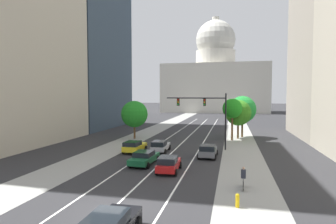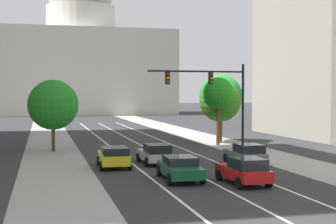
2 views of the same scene
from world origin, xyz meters
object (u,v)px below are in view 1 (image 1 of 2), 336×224
car_green (144,158)px  car_silver (160,146)px  fire_hydrant (237,200)px  street_tree_mid_right (232,109)px  cyclist (243,178)px  traffic_signal_mast (207,110)px  car_gray (208,151)px  car_red (169,164)px  street_tree_near_right (242,109)px  street_tree_far_right (238,113)px  street_tree_mid_left (134,114)px  capitol_building (215,78)px  car_yellow (134,146)px

car_green → car_silver: bearing=2.7°
fire_hydrant → street_tree_mid_right: size_ratio=0.14×
car_silver → cyclist: 15.75m
traffic_signal_mast → fire_hydrant: size_ratio=8.71×
cyclist → car_gray: bearing=20.8°
car_silver → cyclist: (9.67, -12.43, 0.08)m
car_red → street_tree_near_right: bearing=-19.2°
car_green → street_tree_near_right: 24.63m
car_gray → street_tree_far_right: street_tree_far_right is taller
car_silver → fire_hydrant: size_ratio=4.61×
car_green → traffic_signal_mast: size_ratio=0.60×
car_red → car_silver: size_ratio=0.99×
car_green → traffic_signal_mast: traffic_signal_mast is taller
car_silver → traffic_signal_mast: 7.81m
street_tree_near_right → traffic_signal_mast: bearing=-112.0°
cyclist → street_tree_near_right: bearing=0.6°
street_tree_mid_left → street_tree_mid_right: bearing=6.1°
street_tree_near_right → fire_hydrant: bearing=-92.3°
street_tree_far_right → fire_hydrant: bearing=-91.1°
street_tree_far_right → car_silver: bearing=-125.8°
car_gray → car_green: (-6.13, -4.81, -0.06)m
car_gray → street_tree_mid_right: size_ratio=0.62×
capitol_building → street_tree_far_right: capitol_building is taller
car_yellow → car_red: bearing=-140.1°
car_silver → fire_hydrant: 18.61m
car_green → cyclist: cyclist is taller
street_tree_mid_right → car_yellow: bearing=-133.5°
car_red → street_tree_far_right: 23.65m
street_tree_near_right → car_silver: bearing=-124.4°
traffic_signal_mast → cyclist: size_ratio=4.61×
car_red → fire_hydrant: bearing=-142.1°
capitol_building → car_green: (-1.53, -95.86, -13.57)m
street_tree_far_right → street_tree_mid_left: size_ratio=1.02×
car_yellow → fire_hydrant: car_yellow is taller
capitol_building → traffic_signal_mast: (4.05, -86.01, -9.07)m
car_silver → traffic_signal_mast: traffic_signal_mast is taller
car_yellow → street_tree_mid_right: size_ratio=0.62×
car_gray → car_yellow: bearing=85.6°
car_green → street_tree_mid_right: size_ratio=0.72×
car_yellow → street_tree_near_right: (13.54, 16.29, 3.95)m
car_green → street_tree_mid_right: 20.63m
car_silver → capitol_building: bearing=-2.1°
street_tree_near_right → street_tree_mid_right: bearing=-113.8°
capitol_building → traffic_signal_mast: bearing=-87.3°
car_gray → street_tree_far_right: (3.62, 15.36, 3.46)m
car_red → fire_hydrant: car_red is taller
capitol_building → traffic_signal_mast: 86.58m
street_tree_near_right → street_tree_mid_right: 4.13m
street_tree_near_right → car_green: bearing=-115.5°
cyclist → street_tree_mid_right: street_tree_mid_right is taller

